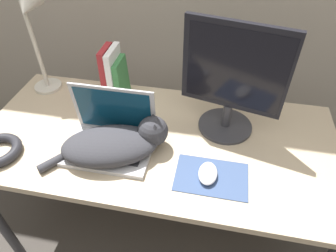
{
  "coord_description": "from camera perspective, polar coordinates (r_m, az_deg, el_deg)",
  "views": [
    {
      "loc": [
        0.22,
        -0.51,
        1.55
      ],
      "look_at": [
        0.06,
        0.31,
        0.8
      ],
      "focal_mm": 32.0,
      "sensor_mm": 36.0,
      "label": 1
    }
  ],
  "objects": [
    {
      "name": "computer_mouse",
      "position": [
        1.08,
        7.6,
        -8.92
      ],
      "size": [
        0.07,
        0.11,
        0.03
      ],
      "color": "silver",
      "rests_on": "mousepad"
    },
    {
      "name": "external_monitor",
      "position": [
        1.15,
        12.23,
        8.61
      ],
      "size": [
        0.39,
        0.22,
        0.46
      ],
      "color": "#333338",
      "rests_on": "desk"
    },
    {
      "name": "laptop",
      "position": [
        1.18,
        -10.86,
        -2.18
      ],
      "size": [
        0.33,
        0.23,
        0.24
      ],
      "color": "#B7B7BC",
      "rests_on": "desk"
    },
    {
      "name": "mousepad",
      "position": [
        1.1,
        8.27,
        -9.55
      ],
      "size": [
        0.26,
        0.17,
        0.0
      ],
      "color": "#384C75",
      "rests_on": "desk"
    },
    {
      "name": "book_row",
      "position": [
        1.4,
        -10.23,
        9.5
      ],
      "size": [
        0.1,
        0.15,
        0.25
      ],
      "color": "maroon",
      "rests_on": "desk"
    },
    {
      "name": "desk",
      "position": [
        1.28,
        -2.14,
        -4.31
      ],
      "size": [
        1.46,
        0.69,
        0.7
      ],
      "color": "tan",
      "rests_on": "ground_plane"
    },
    {
      "name": "desk_lamp",
      "position": [
        1.43,
        -24.5,
        17.03
      ],
      "size": [
        0.17,
        0.17,
        0.49
      ],
      "color": "beige",
      "rests_on": "desk"
    },
    {
      "name": "cat",
      "position": [
        1.14,
        -9.73,
        -3.2
      ],
      "size": [
        0.44,
        0.31,
        0.14
      ],
      "color": "#333338",
      "rests_on": "desk"
    }
  ]
}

